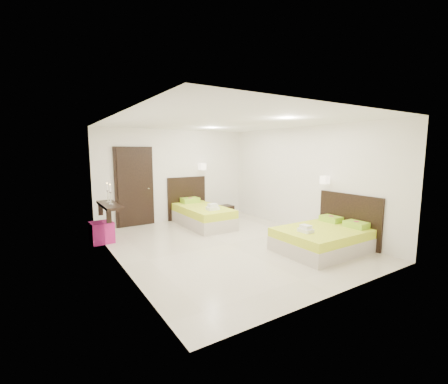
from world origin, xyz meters
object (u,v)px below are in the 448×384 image
bed_single (201,214)px  bed_double (324,237)px  nightstand (225,212)px  ottoman (102,232)px

bed_single → bed_double: size_ratio=1.14×
nightstand → ottoman: size_ratio=0.91×
nightstand → ottoman: 3.70m
ottoman → nightstand: bearing=9.9°
bed_double → nightstand: 3.61m
bed_double → bed_single: bearing=109.1°
bed_double → ottoman: 4.76m
bed_double → nightstand: size_ratio=4.20×
bed_single → nightstand: size_ratio=4.78×
bed_double → ottoman: bearing=141.4°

